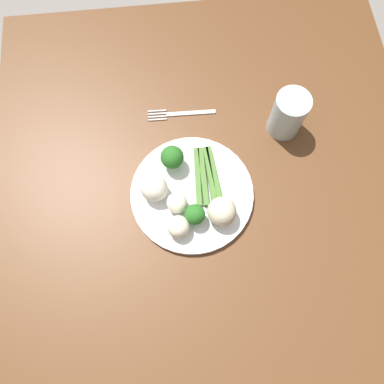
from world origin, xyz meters
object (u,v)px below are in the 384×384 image
object	(u,v)px
plate	(192,194)
water_glass	(288,114)
cauliflower_near_fork	(178,227)
cauliflower_edge	(222,211)
dining_table	(211,216)
fork	(181,114)
cauliflower_front_left	(154,188)
asparagus_bundle	(206,176)
broccoli_back_right	(195,215)
broccoli_front	(172,157)
cauliflower_mid	(177,201)

from	to	relation	value
plate	water_glass	world-z (taller)	water_glass
cauliflower_near_fork	cauliflower_edge	xyz separation A→B (m)	(0.02, -0.09, 0.01)
dining_table	fork	size ratio (longest dim) A/B	7.07
dining_table	cauliflower_front_left	distance (m)	0.20
asparagus_bundle	fork	bearing A→B (deg)	-167.31
cauliflower_front_left	fork	bearing A→B (deg)	-20.62
plate	fork	bearing A→B (deg)	1.53
broccoli_back_right	cauliflower_edge	xyz separation A→B (m)	(0.00, -0.06, 0.00)
fork	plate	bearing A→B (deg)	93.26
cauliflower_front_left	water_glass	size ratio (longest dim) A/B	0.51
broccoli_back_right	fork	size ratio (longest dim) A/B	0.33
dining_table	asparagus_bundle	distance (m)	0.14
asparagus_bundle	cauliflower_near_fork	world-z (taller)	cauliflower_near_fork
broccoli_front	water_glass	size ratio (longest dim) A/B	0.55
plate	cauliflower_near_fork	distance (m)	0.09
cauliflower_near_fork	broccoli_back_right	bearing A→B (deg)	-60.42
cauliflower_mid	broccoli_front	bearing A→B (deg)	0.48
broccoli_front	asparagus_bundle	bearing A→B (deg)	-118.93
asparagus_bundle	broccoli_front	xyz separation A→B (m)	(0.04, 0.07, 0.03)
cauliflower_edge	plate	bearing A→B (deg)	44.17
asparagus_bundle	cauliflower_mid	bearing A→B (deg)	-51.02
cauliflower_front_left	cauliflower_edge	size ratio (longest dim) A/B	0.94
cauliflower_near_fork	cauliflower_mid	world-z (taller)	cauliflower_near_fork
asparagus_bundle	cauliflower_front_left	world-z (taller)	cauliflower_front_left
asparagus_bundle	cauliflower_front_left	bearing A→B (deg)	-78.02
cauliflower_near_fork	water_glass	world-z (taller)	water_glass
fork	cauliflower_front_left	bearing A→B (deg)	71.12
dining_table	cauliflower_mid	distance (m)	0.16
plate	broccoli_front	distance (m)	0.09
cauliflower_near_fork	cauliflower_edge	distance (m)	0.10
plate	asparagus_bundle	world-z (taller)	asparagus_bundle
asparagus_bundle	water_glass	world-z (taller)	water_glass
broccoli_back_right	cauliflower_front_left	size ratio (longest dim) A/B	0.92
cauliflower_mid	water_glass	bearing A→B (deg)	-57.37
dining_table	water_glass	distance (m)	0.31
cauliflower_front_left	cauliflower_mid	size ratio (longest dim) A/B	1.31
cauliflower_near_fork	cauliflower_mid	bearing A→B (deg)	-1.92
cauliflower_front_left	water_glass	xyz separation A→B (m)	(0.14, -0.32, 0.01)
cauliflower_edge	cauliflower_near_fork	bearing A→B (deg)	102.86
asparagus_bundle	cauliflower_edge	bearing A→B (deg)	12.61
fork	cauliflower_mid	bearing A→B (deg)	84.47
fork	water_glass	distance (m)	0.25
dining_table	cauliflower_edge	distance (m)	0.15
cauliflower_near_fork	cauliflower_mid	xyz separation A→B (m)	(0.06, -0.00, -0.00)
broccoli_back_right	fork	world-z (taller)	broccoli_back_right
plate	asparagus_bundle	xyz separation A→B (m)	(0.03, -0.04, 0.01)
plate	cauliflower_front_left	world-z (taller)	cauliflower_front_left
dining_table	water_glass	bearing A→B (deg)	-47.21
dining_table	plate	distance (m)	0.12
dining_table	asparagus_bundle	world-z (taller)	asparagus_bundle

